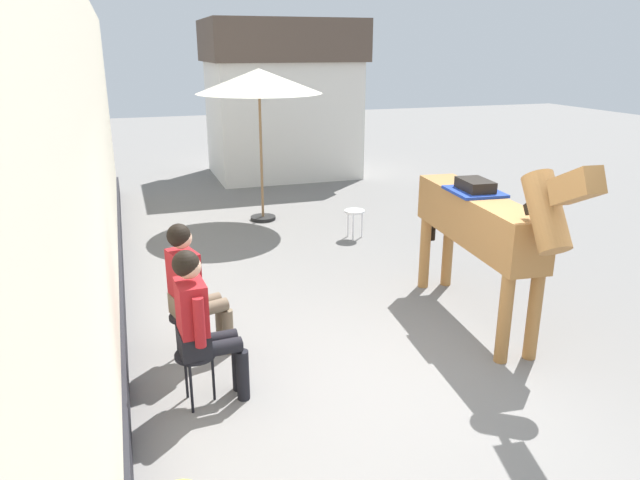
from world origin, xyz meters
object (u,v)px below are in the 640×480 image
seated_visitor_near (200,320)px  cafe_parasol (259,82)px  seated_visitor_far (191,285)px  saddled_horse_center (483,222)px  spare_stool_white (354,214)px

seated_visitor_near → cafe_parasol: (1.77, 5.37, 1.59)m
seated_visitor_far → saddled_horse_center: (3.03, -0.17, 0.38)m
seated_visitor_far → cafe_parasol: bearing=69.1°
seated_visitor_near → spare_stool_white: 4.86m
seated_visitor_near → cafe_parasol: cafe_parasol is taller
seated_visitor_far → spare_stool_white: 4.24m
cafe_parasol → spare_stool_white: size_ratio=5.61×
seated_visitor_near → saddled_horse_center: size_ratio=0.46×
seated_visitor_near → cafe_parasol: bearing=71.8°
seated_visitor_far → seated_visitor_near: bearing=-91.3°
saddled_horse_center → cafe_parasol: size_ratio=1.16×
cafe_parasol → spare_stool_white: (1.14, -1.50, -1.96)m
seated_visitor_near → seated_visitor_far: size_ratio=1.00×
saddled_horse_center → seated_visitor_near: bearing=-168.6°
cafe_parasol → seated_visitor_far: bearing=-110.9°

